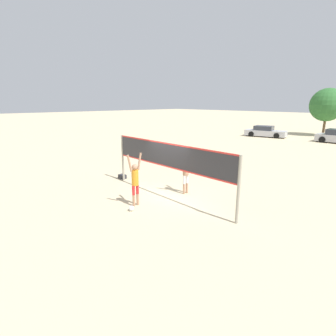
{
  "coord_description": "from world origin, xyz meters",
  "views": [
    {
      "loc": [
        8.2,
        -7.63,
        4.23
      ],
      "look_at": [
        0.0,
        0.0,
        1.37
      ],
      "focal_mm": 28.0,
      "sensor_mm": 36.0,
      "label": 1
    }
  ],
  "objects": [
    {
      "name": "player_spiker",
      "position": [
        -0.2,
        -1.65,
        1.16
      ],
      "size": [
        0.28,
        0.71,
        2.2
      ],
      "rotation": [
        0.0,
        0.0,
        1.57
      ],
      "color": "tan",
      "rests_on": "ground_plane"
    },
    {
      "name": "gear_bag",
      "position": [
        -3.94,
        0.14,
        0.11
      ],
      "size": [
        0.42,
        0.31,
        0.22
      ],
      "color": "#2D2D33",
      "rests_on": "ground_plane"
    },
    {
      "name": "volleyball",
      "position": [
        0.13,
        -2.11,
        0.11
      ],
      "size": [
        0.22,
        0.22,
        0.22
      ],
      "color": "white",
      "rests_on": "ground_plane"
    },
    {
      "name": "parked_car_mid",
      "position": [
        -7.23,
        22.98,
        0.6
      ],
      "size": [
        5.03,
        2.86,
        1.32
      ],
      "rotation": [
        0.0,
        0.0,
        0.24
      ],
      "color": "#B7B7BC",
      "rests_on": "ground_plane"
    },
    {
      "name": "player_blocker",
      "position": [
        0.19,
        0.94,
        1.17
      ],
      "size": [
        0.28,
        0.72,
        2.22
      ],
      "rotation": [
        0.0,
        0.0,
        -1.57
      ],
      "color": "tan",
      "rests_on": "ground_plane"
    },
    {
      "name": "ground_plane",
      "position": [
        0.0,
        0.0,
        0.0
      ],
      "size": [
        200.0,
        200.0,
        0.0
      ],
      "primitive_type": "plane",
      "color": "beige"
    },
    {
      "name": "tree_left_cluster",
      "position": [
        -2.66,
        29.2,
        3.79
      ],
      "size": [
        4.03,
        4.03,
        5.82
      ],
      "color": "brown",
      "rests_on": "ground_plane"
    },
    {
      "name": "volleyball_net",
      "position": [
        0.0,
        0.0,
        1.76
      ],
      "size": [
        7.28,
        0.11,
        2.49
      ],
      "color": "gray",
      "rests_on": "ground_plane"
    }
  ]
}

